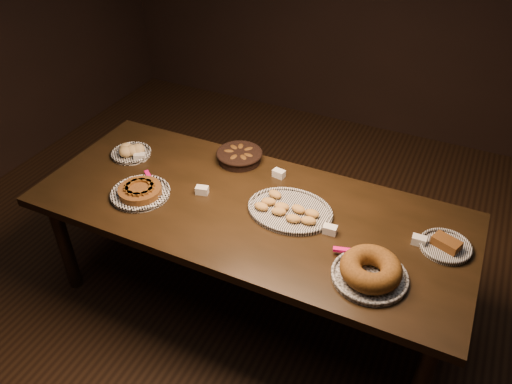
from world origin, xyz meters
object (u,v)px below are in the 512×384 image
at_px(buffet_table, 249,217).
at_px(madeleine_platter, 289,210).
at_px(bundt_cake_plate, 370,271).
at_px(apple_tart_plate, 140,192).

height_order(buffet_table, madeleine_platter, madeleine_platter).
height_order(buffet_table, bundt_cake_plate, bundt_cake_plate).
distance_m(apple_tart_plate, madeleine_platter, 0.84).
distance_m(apple_tart_plate, bundt_cake_plate, 1.33).
xyz_separation_m(buffet_table, apple_tart_plate, (-0.59, -0.17, 0.10)).
bearing_deg(bundt_cake_plate, madeleine_platter, 127.36).
relative_size(buffet_table, apple_tart_plate, 6.86).
bearing_deg(madeleine_platter, buffet_table, -150.44).
distance_m(buffet_table, apple_tart_plate, 0.63).
bearing_deg(madeleine_platter, bundt_cake_plate, -10.44).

